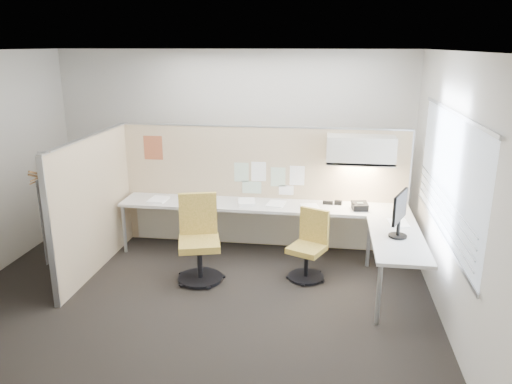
% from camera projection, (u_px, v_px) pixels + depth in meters
% --- Properties ---
extents(floor, '(5.50, 4.50, 0.01)m').
position_uv_depth(floor, '(200.00, 292.00, 6.02)').
color(floor, black).
rests_on(floor, ground).
extents(ceiling, '(5.50, 4.50, 0.01)m').
position_uv_depth(ceiling, '(191.00, 50.00, 5.22)').
color(ceiling, white).
rests_on(ceiling, wall_back).
extents(wall_back, '(5.50, 0.02, 2.80)m').
position_uv_depth(wall_back, '(233.00, 142.00, 7.76)').
color(wall_back, beige).
rests_on(wall_back, ground).
extents(wall_front, '(5.50, 0.02, 2.80)m').
position_uv_depth(wall_front, '(113.00, 262.00, 3.49)').
color(wall_front, beige).
rests_on(wall_front, ground).
extents(wall_right, '(0.02, 4.50, 2.80)m').
position_uv_depth(wall_right, '(450.00, 189.00, 5.25)').
color(wall_right, beige).
rests_on(wall_right, ground).
extents(window_pane, '(0.01, 2.80, 1.30)m').
position_uv_depth(window_pane, '(449.00, 175.00, 5.21)').
color(window_pane, '#909AA7').
rests_on(window_pane, wall_right).
extents(partition_back, '(4.10, 0.06, 1.75)m').
position_uv_depth(partition_back, '(262.00, 187.00, 7.21)').
color(partition_back, '#CFB88F').
rests_on(partition_back, floor).
extents(partition_left, '(0.06, 2.20, 1.75)m').
position_uv_depth(partition_left, '(94.00, 204.00, 6.45)').
color(partition_left, '#CFB88F').
rests_on(partition_left, floor).
extents(desk, '(4.00, 2.07, 0.73)m').
position_uv_depth(desk, '(285.00, 217.00, 6.79)').
color(desk, beige).
rests_on(desk, floor).
extents(overhead_bin, '(0.90, 0.36, 0.38)m').
position_uv_depth(overhead_bin, '(361.00, 150.00, 6.65)').
color(overhead_bin, beige).
rests_on(overhead_bin, partition_back).
extents(task_light_strip, '(0.60, 0.06, 0.02)m').
position_uv_depth(task_light_strip, '(360.00, 165.00, 6.71)').
color(task_light_strip, '#FFEABF').
rests_on(task_light_strip, overhead_bin).
extents(pinned_papers, '(1.01, 0.00, 0.47)m').
position_uv_depth(pinned_papers, '(268.00, 178.00, 7.13)').
color(pinned_papers, '#8CBF8C').
rests_on(pinned_papers, partition_back).
extents(poster, '(0.28, 0.00, 0.35)m').
position_uv_depth(poster, '(153.00, 148.00, 7.25)').
color(poster, '#F0591E').
rests_on(poster, partition_back).
extents(chair_left, '(0.61, 0.63, 1.07)m').
position_uv_depth(chair_left, '(199.00, 241.00, 6.24)').
color(chair_left, black).
rests_on(chair_left, floor).
extents(chair_right, '(0.54, 0.55, 0.87)m').
position_uv_depth(chair_right, '(309.00, 247.00, 6.29)').
color(chair_right, black).
rests_on(chair_right, floor).
extents(monitor, '(0.22, 0.48, 0.53)m').
position_uv_depth(monitor, '(400.00, 212.00, 5.66)').
color(monitor, black).
rests_on(monitor, desk).
extents(phone, '(0.24, 0.22, 0.12)m').
position_uv_depth(phone, '(359.00, 206.00, 6.68)').
color(phone, black).
rests_on(phone, desk).
extents(stapler, '(0.14, 0.05, 0.05)m').
position_uv_depth(stapler, '(328.00, 203.00, 6.91)').
color(stapler, black).
rests_on(stapler, desk).
extents(tape_dispenser, '(0.11, 0.08, 0.06)m').
position_uv_depth(tape_dispenser, '(338.00, 203.00, 6.90)').
color(tape_dispenser, black).
rests_on(tape_dispenser, desk).
extents(coat_hook, '(0.18, 0.42, 1.27)m').
position_uv_depth(coat_hook, '(41.00, 184.00, 5.36)').
color(coat_hook, silver).
rests_on(coat_hook, partition_left).
extents(paper_stack_0, '(0.24, 0.31, 0.03)m').
position_uv_depth(paper_stack_0, '(158.00, 200.00, 7.08)').
color(paper_stack_0, white).
rests_on(paper_stack_0, desk).
extents(paper_stack_1, '(0.25, 0.31, 0.02)m').
position_uv_depth(paper_stack_1, '(204.00, 200.00, 7.08)').
color(paper_stack_1, white).
rests_on(paper_stack_1, desk).
extents(paper_stack_2, '(0.28, 0.34, 0.05)m').
position_uv_depth(paper_stack_2, '(247.00, 202.00, 6.94)').
color(paper_stack_2, white).
rests_on(paper_stack_2, desk).
extents(paper_stack_3, '(0.27, 0.33, 0.02)m').
position_uv_depth(paper_stack_3, '(276.00, 204.00, 6.91)').
color(paper_stack_3, white).
rests_on(paper_stack_3, desk).
extents(paper_stack_4, '(0.29, 0.35, 0.02)m').
position_uv_depth(paper_stack_4, '(310.00, 208.00, 6.75)').
color(paper_stack_4, white).
rests_on(paper_stack_4, desk).
extents(paper_stack_5, '(0.25, 0.32, 0.02)m').
position_uv_depth(paper_stack_5, '(398.00, 223.00, 6.17)').
color(paper_stack_5, white).
rests_on(paper_stack_5, desk).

